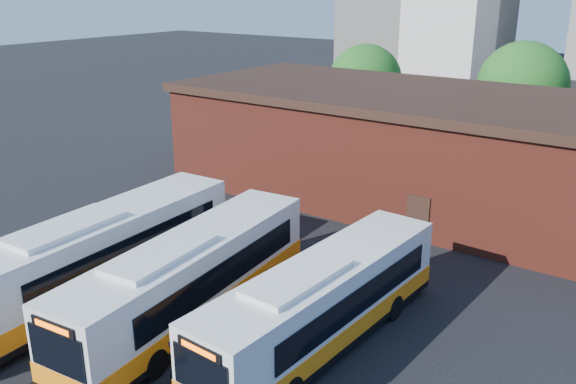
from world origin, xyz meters
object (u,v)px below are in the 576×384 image
Objects in this scene: bus_midwest at (102,258)px; transit_worker at (177,365)px; bus_east at (322,307)px; bus_mideast at (190,283)px.

transit_worker is at bearing -24.65° from bus_midwest.
bus_midwest is 7.57m from transit_worker.
bus_east is (9.34, 2.09, -0.14)m from bus_midwest.
bus_mideast is 5.16m from bus_east.
bus_mideast is at bearing -160.50° from bus_east.
transit_worker is (7.01, -2.74, -0.76)m from bus_midwest.
bus_midwest is 1.10× the size of bus_east.
transit_worker is at bearing -57.73° from bus_mideast.
bus_midwest is 9.57m from bus_east.
bus_mideast is 4.29m from transit_worker.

